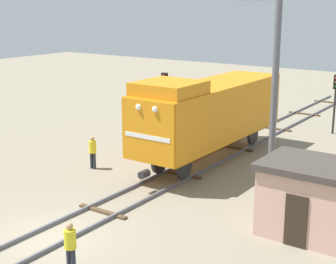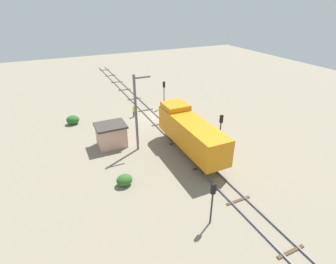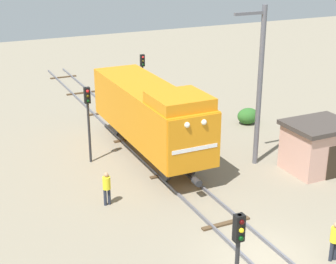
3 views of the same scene
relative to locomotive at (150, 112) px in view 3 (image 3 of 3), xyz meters
The scene contains 11 objects.
ground_plane 11.59m from the locomotive, 90.00° to the right, with size 102.77×102.77×0.00m, color gray.
railway_track 11.58m from the locomotive, 90.00° to the right, with size 2.40×68.51×0.16m.
locomotive is the anchor object (origin of this frame).
traffic_signal_near 14.49m from the locomotive, 102.76° to the right, with size 0.32×0.34×4.24m.
traffic_signal_mid 3.50m from the locomotive, 166.76° to the left, with size 0.32×0.34×4.41m.
traffic_signal_far 10.43m from the locomotive, 69.80° to the left, with size 0.32×0.34×3.82m.
worker_near_track 12.90m from the locomotive, 79.17° to the right, with size 0.38×0.38×1.70m.
worker_by_signal 6.35m from the locomotive, 133.57° to the right, with size 0.38×0.38×1.70m.
catenary_mast 6.26m from the locomotive, 33.98° to the right, with size 1.94×0.28×8.83m.
relay_hut 9.41m from the locomotive, 36.34° to the right, with size 3.50×2.90×2.74m.
bush_mid 8.93m from the locomotive, 16.08° to the left, with size 1.52×1.24×1.11m, color #2D6326.
Camera 3 is at (-10.92, -14.16, 12.00)m, focal length 55.00 mm.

